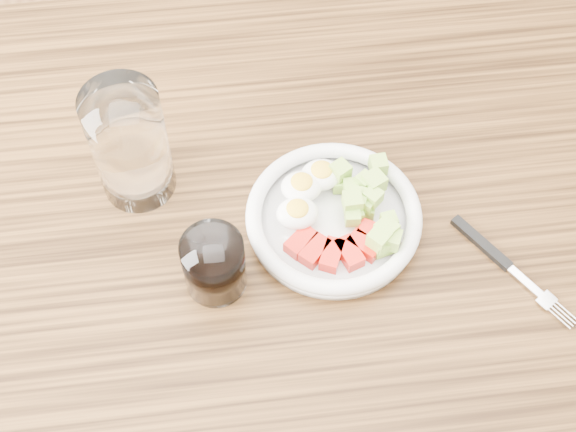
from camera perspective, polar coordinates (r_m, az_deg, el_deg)
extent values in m
plane|color=brown|center=(1.70, 0.39, -14.56)|extent=(4.00, 4.00, 0.00)
cube|color=#583718|center=(1.01, 0.63, -1.92)|extent=(1.50, 0.90, 0.04)
cylinder|color=silver|center=(0.99, 3.23, -0.45)|extent=(0.21, 0.21, 0.01)
torus|color=silver|center=(0.98, 3.28, 0.04)|extent=(0.22, 0.22, 0.02)
cube|color=red|center=(0.96, 0.91, -1.85)|extent=(0.04, 0.04, 0.02)
cube|color=red|center=(0.96, 1.92, -2.50)|extent=(0.04, 0.04, 0.02)
cube|color=red|center=(0.95, 3.14, -2.78)|extent=(0.04, 0.05, 0.02)
cube|color=red|center=(0.96, 4.37, -2.65)|extent=(0.03, 0.04, 0.02)
cube|color=red|center=(0.96, 5.44, -2.12)|extent=(0.04, 0.04, 0.02)
cube|color=red|center=(0.97, 6.16, -1.29)|extent=(0.05, 0.04, 0.02)
ellipsoid|color=white|center=(0.99, 0.97, 2.09)|extent=(0.05, 0.04, 0.03)
ellipsoid|color=yellow|center=(0.98, 0.98, 2.46)|extent=(0.03, 0.03, 0.01)
ellipsoid|color=white|center=(1.00, 2.39, 2.95)|extent=(0.05, 0.04, 0.03)
ellipsoid|color=yellow|center=(0.99, 2.41, 3.32)|extent=(0.03, 0.03, 0.01)
ellipsoid|color=white|center=(0.97, 0.67, 0.19)|extent=(0.05, 0.04, 0.03)
ellipsoid|color=yellow|center=(0.96, 0.68, 0.54)|extent=(0.03, 0.03, 0.01)
cube|color=#A0C44B|center=(0.95, 6.49, -1.63)|extent=(0.03, 0.03, 0.02)
cube|color=#A0C44B|center=(0.95, 7.00, -0.98)|extent=(0.03, 0.03, 0.02)
cube|color=#A0C44B|center=(0.96, 6.69, -2.04)|extent=(0.03, 0.03, 0.02)
cube|color=#A0C44B|center=(1.01, 3.71, 2.28)|extent=(0.02, 0.02, 0.02)
cube|color=#A0C44B|center=(0.98, 5.64, 0.89)|extent=(0.03, 0.03, 0.02)
cube|color=#A0C44B|center=(1.00, 5.60, 2.18)|extent=(0.03, 0.03, 0.02)
cube|color=#A0C44B|center=(0.98, 4.79, 0.11)|extent=(0.02, 0.02, 0.02)
cube|color=#A0C44B|center=(0.97, 6.07, 1.36)|extent=(0.03, 0.03, 0.02)
cube|color=#A0C44B|center=(0.99, 4.48, 2.04)|extent=(0.02, 0.02, 0.02)
cube|color=#A0C44B|center=(0.98, 4.94, 1.21)|extent=(0.03, 0.03, 0.02)
cube|color=#A0C44B|center=(0.97, 7.19, -0.35)|extent=(0.02, 0.02, 0.02)
cube|color=#A0C44B|center=(0.99, 5.64, 0.43)|extent=(0.02, 0.02, 0.02)
cube|color=#A0C44B|center=(0.95, 7.37, -1.66)|extent=(0.03, 0.03, 0.02)
cube|color=#A0C44B|center=(0.99, 6.14, 2.39)|extent=(0.03, 0.03, 0.02)
cube|color=#A0C44B|center=(0.99, 5.48, 2.47)|extent=(0.03, 0.03, 0.02)
cube|color=#A0C44B|center=(1.01, 6.44, 3.63)|extent=(0.02, 0.02, 0.02)
cube|color=#A0C44B|center=(0.97, 4.60, 0.99)|extent=(0.02, 0.02, 0.02)
cube|color=#A0C44B|center=(0.97, 4.61, -0.07)|extent=(0.02, 0.02, 0.02)
cube|color=#A0C44B|center=(1.00, 3.75, 3.21)|extent=(0.03, 0.03, 0.02)
cube|color=black|center=(1.01, 13.58, -1.87)|extent=(0.06, 0.08, 0.01)
cube|color=silver|center=(1.00, 16.60, -4.56)|extent=(0.04, 0.05, 0.00)
cube|color=silver|center=(0.99, 17.91, -5.73)|extent=(0.03, 0.03, 0.00)
cylinder|color=silver|center=(0.99, 18.73, -6.95)|extent=(0.02, 0.03, 0.00)
cylinder|color=silver|center=(0.99, 18.90, -6.77)|extent=(0.02, 0.03, 0.00)
cylinder|color=silver|center=(0.99, 19.07, -6.60)|extent=(0.02, 0.03, 0.00)
cylinder|color=silver|center=(0.99, 19.24, -6.43)|extent=(0.02, 0.03, 0.00)
cylinder|color=white|center=(0.98, -11.19, 5.01)|extent=(0.09, 0.09, 0.17)
cylinder|color=white|center=(0.93, -5.28, -3.43)|extent=(0.07, 0.07, 0.08)
cylinder|color=black|center=(0.93, -5.27, -3.49)|extent=(0.06, 0.06, 0.07)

